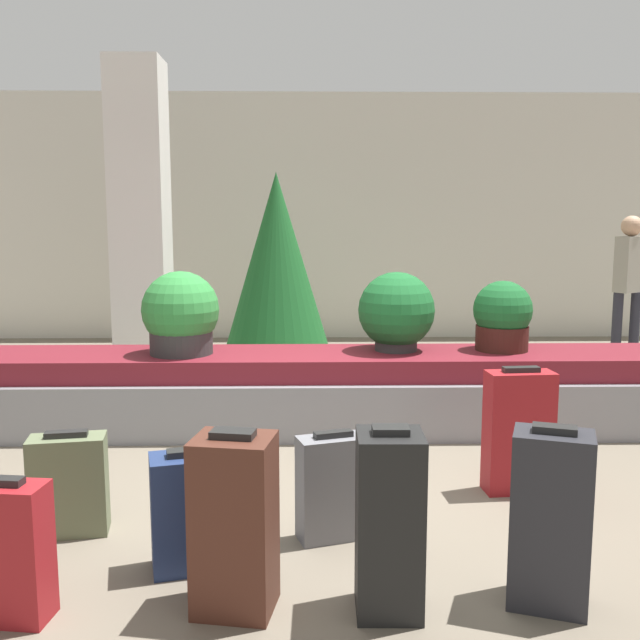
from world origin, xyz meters
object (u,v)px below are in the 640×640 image
suitcase_2 (190,511)px  suitcase_6 (550,519)px  suitcase_4 (3,552)px  suitcase_3 (389,523)px  suitcase_5 (235,524)px  pillar (141,217)px  suitcase_0 (519,432)px  decorated_tree (277,263)px  potted_plant_1 (181,315)px  traveler_0 (629,276)px  suitcase_8 (69,485)px  suitcase_1 (333,487)px  potted_plant_2 (396,312)px  potted_plant_0 (503,317)px

suitcase_2 → suitcase_6: size_ratio=0.73×
suitcase_4 → suitcase_6: suitcase_6 is taller
suitcase_2 → suitcase_4: (-0.67, -0.41, 0.01)m
suitcase_3 → suitcase_5: (-0.63, 0.03, -0.01)m
pillar → suitcase_6: 5.64m
suitcase_0 → decorated_tree: bearing=109.1°
potted_plant_1 → traveler_0: size_ratio=0.39×
traveler_0 → suitcase_0: bearing=-153.2°
pillar → suitcase_0: bearing=-50.1°
suitcase_8 → potted_plant_1: size_ratio=0.86×
suitcase_1 → traveler_0: (3.45, 4.41, 0.70)m
pillar → suitcase_3: 5.38m
pillar → suitcase_5: size_ratio=4.21×
suitcase_4 → suitcase_3: bearing=8.1°
suitcase_8 → decorated_tree: size_ratio=0.26×
potted_plant_1 → potted_plant_2: 1.64m
suitcase_2 → potted_plant_2: (1.23, 2.30, 0.61)m
suitcase_3 → potted_plant_1: (-1.27, 2.58, 0.50)m
potted_plant_2 → suitcase_1: bearing=-105.6°
suitcase_5 → suitcase_6: bearing=10.3°
traveler_0 → suitcase_5: bearing=-159.1°
suitcase_3 → suitcase_5: bearing=178.8°
potted_plant_1 → suitcase_6: bearing=-52.8°
suitcase_5 → traveler_0: bearing=62.6°
suitcase_6 → potted_plant_0: size_ratio=1.43×
suitcase_0 → potted_plant_1: size_ratio=1.20×
suitcase_0 → potted_plant_2: potted_plant_2 is taller
pillar → decorated_tree: bearing=-1.0°
pillar → suitcase_4: (0.52, -4.84, -1.32)m
suitcase_0 → suitcase_2: suitcase_0 is taller
potted_plant_0 → potted_plant_1: size_ratio=0.86×
suitcase_2 → traveler_0: size_ratio=0.35×
pillar → suitcase_0: (2.96, -3.54, -1.24)m
pillar → suitcase_8: size_ratio=5.94×
suitcase_3 → decorated_tree: (-0.64, 4.79, 0.74)m
suitcase_4 → suitcase_6: size_ratio=0.77×
pillar → suitcase_0: pillar is taller
traveler_0 → suitcase_1: bearing=-159.7°
suitcase_1 → potted_plant_2: (0.56, 2.01, 0.61)m
suitcase_1 → suitcase_3: suitcase_3 is taller
suitcase_5 → potted_plant_1: (-0.65, 2.56, 0.51)m
suitcase_2 → suitcase_1: bearing=9.7°
suitcase_1 → suitcase_6: suitcase_6 is taller
traveler_0 → decorated_tree: size_ratio=0.78×
suitcase_2 → suitcase_5: suitcase_5 is taller
pillar → suitcase_2: (1.19, -4.43, -1.33)m
suitcase_8 → traveler_0: (4.79, 4.33, 0.70)m
suitcase_6 → potted_plant_1: (-1.94, 2.55, 0.50)m
suitcase_8 → potted_plant_1: (0.27, 1.83, 0.62)m
suitcase_1 → suitcase_4: (-1.34, -0.71, 0.02)m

